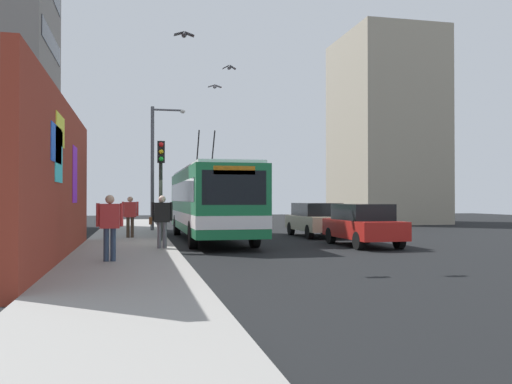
# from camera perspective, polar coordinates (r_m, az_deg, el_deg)

# --- Properties ---
(ground_plane) EXTENTS (80.00, 80.00, 0.00)m
(ground_plane) POSITION_cam_1_polar(r_m,az_deg,el_deg) (20.70, -8.88, -5.63)
(ground_plane) COLOR black
(sidewalk_slab) EXTENTS (48.00, 3.20, 0.15)m
(sidewalk_slab) POSITION_cam_1_polar(r_m,az_deg,el_deg) (20.66, -13.33, -5.42)
(sidewalk_slab) COLOR gray
(sidewalk_slab) RESTS_ON ground_plane
(graffiti_wall) EXTENTS (12.91, 0.32, 4.51)m
(graffiti_wall) POSITION_cam_1_polar(r_m,az_deg,el_deg) (16.17, -19.73, 1.06)
(graffiti_wall) COLOR maroon
(graffiti_wall) RESTS_ON ground_plane
(building_far_right) EXTENTS (8.14, 6.48, 13.98)m
(building_far_right) POSITION_cam_1_polar(r_m,az_deg,el_deg) (42.22, 13.37, 6.39)
(building_far_right) COLOR #9E937F
(building_far_right) RESTS_ON ground_plane
(city_bus) EXTENTS (11.62, 2.53, 4.85)m
(city_bus) POSITION_cam_1_polar(r_m,az_deg,el_deg) (23.24, -4.82, -0.87)
(city_bus) COLOR #19723F
(city_bus) RESTS_ON ground_plane
(parked_car_red) EXTENTS (4.17, 1.75, 1.58)m
(parked_car_red) POSITION_cam_1_polar(r_m,az_deg,el_deg) (20.77, 11.11, -3.31)
(parked_car_red) COLOR #B21E19
(parked_car_red) RESTS_ON ground_plane
(parked_car_champagne) EXTENTS (4.34, 1.91, 1.58)m
(parked_car_champagne) POSITION_cam_1_polar(r_m,az_deg,el_deg) (25.68, 6.38, -2.82)
(parked_car_champagne) COLOR #C6B793
(parked_car_champagne) RESTS_ON ground_plane
(pedestrian_at_curb) EXTENTS (0.23, 0.76, 1.73)m
(pedestrian_at_curb) POSITION_cam_1_polar(r_m,az_deg,el_deg) (18.12, -9.84, -2.61)
(pedestrian_at_curb) COLOR #595960
(pedestrian_at_curb) RESTS_ON sidewalk_slab
(pedestrian_near_wall) EXTENTS (0.23, 0.69, 1.72)m
(pedestrian_near_wall) POSITION_cam_1_polar(r_m,az_deg,el_deg) (14.63, -15.07, -3.05)
(pedestrian_near_wall) COLOR #2D3F59
(pedestrian_near_wall) RESTS_ON sidewalk_slab
(pedestrian_midblock) EXTENTS (0.23, 0.69, 1.72)m
(pedestrian_midblock) POSITION_cam_1_polar(r_m,az_deg,el_deg) (23.46, -13.05, -2.18)
(pedestrian_midblock) COLOR #3F3326
(pedestrian_midblock) RESTS_ON sidewalk_slab
(traffic_light) EXTENTS (0.49, 0.28, 3.89)m
(traffic_light) POSITION_cam_1_polar(r_m,az_deg,el_deg) (21.44, -9.93, 1.97)
(traffic_light) COLOR #2D382D
(traffic_light) RESTS_ON sidewalk_slab
(street_lamp) EXTENTS (0.44, 1.79, 6.43)m
(street_lamp) POSITION_cam_1_polar(r_m,az_deg,el_deg) (28.83, -10.39, 3.43)
(street_lamp) COLOR #4C4C51
(street_lamp) RESTS_ON sidewalk_slab
(flying_pigeons) EXTENTS (7.03, 2.89, 1.92)m
(flying_pigeons) POSITION_cam_1_polar(r_m,az_deg,el_deg) (19.17, -4.74, 14.72)
(flying_pigeons) COLOR slate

